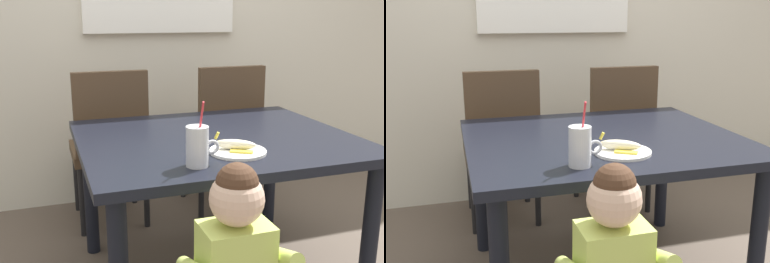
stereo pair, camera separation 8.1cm
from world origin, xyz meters
The scene contains 7 objects.
dining_table centered at (0.00, 0.00, 0.63)m, with size 1.23×1.05×0.72m.
dining_chair_left centered at (-0.38, 0.75, 0.54)m, with size 0.44×0.44×0.96m.
dining_chair_right centered at (0.35, 0.74, 0.54)m, with size 0.44×0.45×0.96m.
toddler_standing centered at (-0.21, -0.70, 0.53)m, with size 0.33×0.24×0.84m.
milk_cup centered at (-0.22, -0.37, 0.79)m, with size 0.13×0.09×0.25m.
snack_plate centered at (-0.01, -0.27, 0.73)m, with size 0.23×0.23×0.01m, color white.
peeled_banana centered at (-0.02, -0.26, 0.75)m, with size 0.17×0.14×0.07m.
Camera 1 is at (-0.75, -1.85, 1.26)m, focal length 42.29 mm.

